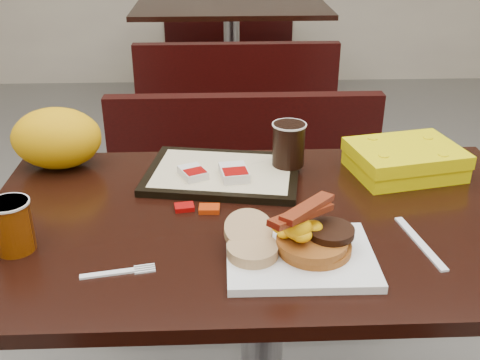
{
  "coord_description": "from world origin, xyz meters",
  "views": [
    {
      "loc": [
        -0.09,
        -1.05,
        1.36
      ],
      "look_at": [
        -0.05,
        0.07,
        0.8
      ],
      "focal_mm": 42.85,
      "sensor_mm": 36.0,
      "label": 1
    }
  ],
  "objects_px": {
    "knife": "(420,243)",
    "hashbrown_sleeve_right": "(234,173)",
    "bench_far_n": "(229,43)",
    "fork": "(107,274)",
    "bench_near_n": "(247,212)",
    "table_near": "(262,351)",
    "platter": "(300,257)",
    "tray": "(223,174)",
    "clamshell": "(405,160)",
    "hashbrown_sleeve_left": "(193,173)",
    "bench_far_s": "(235,102)",
    "paper_bag": "(57,138)",
    "table_far": "(232,65)",
    "coffee_cup_near": "(12,226)",
    "coffee_cup_far": "(289,144)",
    "pancake_stack": "(314,244)"
  },
  "relations": [
    {
      "from": "knife",
      "to": "hashbrown_sleeve_right",
      "type": "height_order",
      "value": "hashbrown_sleeve_right"
    },
    {
      "from": "bench_far_n",
      "to": "fork",
      "type": "bearing_deg",
      "value": -94.88
    },
    {
      "from": "bench_near_n",
      "to": "table_near",
      "type": "bearing_deg",
      "value": -90.0
    },
    {
      "from": "bench_far_n",
      "to": "platter",
      "type": "relative_size",
      "value": 3.68
    },
    {
      "from": "hashbrown_sleeve_right",
      "to": "tray",
      "type": "bearing_deg",
      "value": 118.11
    },
    {
      "from": "fork",
      "to": "clamshell",
      "type": "height_order",
      "value": "clamshell"
    },
    {
      "from": "table_near",
      "to": "hashbrown_sleeve_left",
      "type": "distance_m",
      "value": 0.46
    },
    {
      "from": "clamshell",
      "to": "bench_far_s",
      "type": "bearing_deg",
      "value": 90.04
    },
    {
      "from": "hashbrown_sleeve_right",
      "to": "paper_bag",
      "type": "height_order",
      "value": "paper_bag"
    },
    {
      "from": "hashbrown_sleeve_right",
      "to": "hashbrown_sleeve_left",
      "type": "bearing_deg",
      "value": 167.07
    },
    {
      "from": "table_far",
      "to": "clamshell",
      "type": "height_order",
      "value": "clamshell"
    },
    {
      "from": "table_near",
      "to": "coffee_cup_near",
      "type": "distance_m",
      "value": 0.65
    },
    {
      "from": "table_near",
      "to": "fork",
      "type": "bearing_deg",
      "value": -146.48
    },
    {
      "from": "coffee_cup_far",
      "to": "bench_far_n",
      "type": "bearing_deg",
      "value": 91.37
    },
    {
      "from": "bench_near_n",
      "to": "pancake_stack",
      "type": "relative_size",
      "value": 7.25
    },
    {
      "from": "fork",
      "to": "bench_far_s",
      "type": "bearing_deg",
      "value": 71.14
    },
    {
      "from": "bench_far_s",
      "to": "knife",
      "type": "relative_size",
      "value": 5.18
    },
    {
      "from": "table_far",
      "to": "hashbrown_sleeve_right",
      "type": "bearing_deg",
      "value": -91.41
    },
    {
      "from": "table_near",
      "to": "pancake_stack",
      "type": "relative_size",
      "value": 8.71
    },
    {
      "from": "bench_far_s",
      "to": "fork",
      "type": "distance_m",
      "value": 2.15
    },
    {
      "from": "coffee_cup_near",
      "to": "coffee_cup_far",
      "type": "height_order",
      "value": "coffee_cup_far"
    },
    {
      "from": "bench_near_n",
      "to": "coffee_cup_far",
      "type": "bearing_deg",
      "value": -81.25
    },
    {
      "from": "table_far",
      "to": "coffee_cup_near",
      "type": "distance_m",
      "value": 2.78
    },
    {
      "from": "bench_near_n",
      "to": "platter",
      "type": "bearing_deg",
      "value": -86.55
    },
    {
      "from": "table_near",
      "to": "bench_far_s",
      "type": "bearing_deg",
      "value": 90.0
    },
    {
      "from": "knife",
      "to": "coffee_cup_near",
      "type": "bearing_deg",
      "value": -99.85
    },
    {
      "from": "bench_far_s",
      "to": "hashbrown_sleeve_left",
      "type": "height_order",
      "value": "hashbrown_sleeve_left"
    },
    {
      "from": "coffee_cup_far",
      "to": "paper_bag",
      "type": "distance_m",
      "value": 0.57
    },
    {
      "from": "table_near",
      "to": "paper_bag",
      "type": "distance_m",
      "value": 0.72
    },
    {
      "from": "bench_near_n",
      "to": "platter",
      "type": "distance_m",
      "value": 0.96
    },
    {
      "from": "table_far",
      "to": "fork",
      "type": "xyz_separation_m",
      "value": [
        -0.3,
        -2.8,
        0.38
      ]
    },
    {
      "from": "tray",
      "to": "platter",
      "type": "bearing_deg",
      "value": -59.42
    },
    {
      "from": "coffee_cup_far",
      "to": "paper_bag",
      "type": "bearing_deg",
      "value": 174.9
    },
    {
      "from": "platter",
      "to": "hashbrown_sleeve_left",
      "type": "distance_m",
      "value": 0.39
    },
    {
      "from": "pancake_stack",
      "to": "bench_far_s",
      "type": "bearing_deg",
      "value": 92.21
    },
    {
      "from": "platter",
      "to": "paper_bag",
      "type": "height_order",
      "value": "paper_bag"
    },
    {
      "from": "pancake_stack",
      "to": "knife",
      "type": "bearing_deg",
      "value": 10.18
    },
    {
      "from": "bench_near_n",
      "to": "clamshell",
      "type": "bearing_deg",
      "value": -54.65
    },
    {
      "from": "hashbrown_sleeve_right",
      "to": "bench_near_n",
      "type": "bearing_deg",
      "value": 75.13
    },
    {
      "from": "knife",
      "to": "platter",
      "type": "bearing_deg",
      "value": -87.84
    },
    {
      "from": "table_near",
      "to": "bench_far_n",
      "type": "xyz_separation_m",
      "value": [
        0.0,
        3.3,
        -0.02
      ]
    },
    {
      "from": "pancake_stack",
      "to": "coffee_cup_near",
      "type": "distance_m",
      "value": 0.57
    },
    {
      "from": "coffee_cup_far",
      "to": "paper_bag",
      "type": "xyz_separation_m",
      "value": [
        -0.57,
        0.05,
        0.01
      ]
    },
    {
      "from": "pancake_stack",
      "to": "coffee_cup_near",
      "type": "height_order",
      "value": "coffee_cup_near"
    },
    {
      "from": "table_near",
      "to": "clamshell",
      "type": "distance_m",
      "value": 0.58
    },
    {
      "from": "coffee_cup_near",
      "to": "fork",
      "type": "bearing_deg",
      "value": -25.67
    },
    {
      "from": "clamshell",
      "to": "pancake_stack",
      "type": "bearing_deg",
      "value": -139.54
    },
    {
      "from": "clamshell",
      "to": "table_far",
      "type": "bearing_deg",
      "value": 86.66
    },
    {
      "from": "table_near",
      "to": "clamshell",
      "type": "bearing_deg",
      "value": 29.14
    },
    {
      "from": "coffee_cup_near",
      "to": "fork",
      "type": "xyz_separation_m",
      "value": [
        0.19,
        -0.09,
        -0.05
      ]
    }
  ]
}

